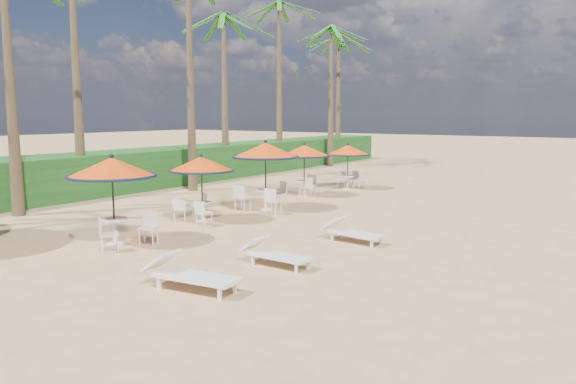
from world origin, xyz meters
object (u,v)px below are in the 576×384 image
object	(u,v)px
station_1	(200,172)
lounger_mid	(274,253)
station_2	(265,159)
lounger_near	(187,273)
station_4	(349,155)
station_0	(114,176)
station_3	(305,155)
lounger_far	(350,231)

from	to	relation	value
station_1	lounger_mid	xyz separation A→B (m)	(5.16, -3.05, -1.35)
station_2	lounger_near	size ratio (longest dim) A/B	1.20
station_4	station_1	bearing A→B (deg)	-90.98
lounger_mid	station_4	bearing A→B (deg)	113.59
station_0	lounger_mid	bearing A→B (deg)	8.56
station_2	lounger_mid	world-z (taller)	station_2
station_1	station_2	world-z (taller)	station_2
station_3	lounger_far	size ratio (longest dim) A/B	1.23
station_4	lounger_far	distance (m)	11.20
station_0	lounger_near	bearing A→B (deg)	-21.80
lounger_far	station_1	bearing A→B (deg)	-172.46
station_1	lounger_near	xyz separation A→B (m)	(4.79, -5.52, -1.30)
station_4	lounger_far	size ratio (longest dim) A/B	1.15
lounger_mid	station_3	bearing A→B (deg)	121.47
station_1	lounger_far	world-z (taller)	station_1
station_1	station_3	distance (m)	6.76
station_0	station_3	xyz separation A→B (m)	(-0.65, 10.52, -0.13)
station_0	lounger_far	distance (m)	6.62
station_0	lounger_near	xyz separation A→B (m)	(4.39, -1.76, -1.55)
station_0	lounger_near	size ratio (longest dim) A/B	1.15
station_3	lounger_near	world-z (taller)	station_3
station_4	lounger_near	xyz separation A→B (m)	(4.62, -15.45, -1.24)
station_2	station_3	bearing A→B (deg)	100.25
station_0	station_2	distance (m)	6.79
station_2	lounger_mid	distance (m)	7.87
station_2	station_4	distance (m)	6.92
station_4	lounger_near	world-z (taller)	station_4
station_2	station_4	bearing A→B (deg)	92.06
lounger_far	lounger_near	bearing A→B (deg)	-91.11
lounger_near	station_0	bearing A→B (deg)	151.47
station_2	lounger_far	bearing A→B (deg)	-29.48
lounger_mid	lounger_far	size ratio (longest dim) A/B	0.97
station_1	station_3	bearing A→B (deg)	92.19
lounger_near	station_1	bearing A→B (deg)	124.19
station_2	station_0	bearing A→B (deg)	-90.19
station_3	lounger_far	distance (m)	8.88
station_0	lounger_near	distance (m)	4.98
lounger_near	lounger_mid	size ratio (longest dim) A/B	1.18
lounger_mid	lounger_far	distance (m)	3.22
station_4	lounger_far	bearing A→B (deg)	-61.45
station_3	station_4	xyz separation A→B (m)	(0.43, 3.17, -0.17)
station_4	station_0	bearing A→B (deg)	-89.05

